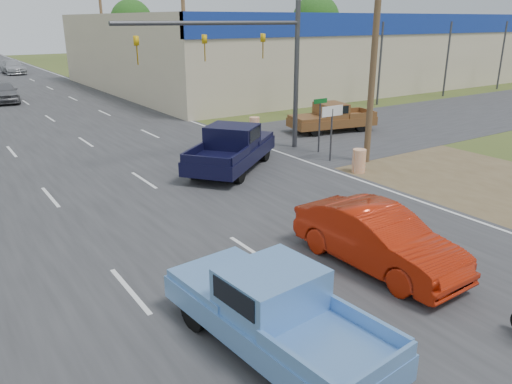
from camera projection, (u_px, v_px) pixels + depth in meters
main_road at (26, 103)px, 38.85m from camera, size 15.00×180.00×0.02m
cross_road at (126, 169)px, 21.63m from camera, size 120.00×10.00×0.02m
dirt_verge at (443, 172)px, 21.20m from camera, size 8.00×18.00×0.01m
big_box_store at (334, 47)px, 54.66m from camera, size 50.00×28.10×6.60m
utility_pole_1 at (375, 40)px, 21.01m from camera, size 2.00×0.28×10.00m
utility_pole_2 at (184, 32)px, 35.10m from camera, size 2.00×0.28×10.00m
utility_pole_3 at (103, 28)px, 49.18m from camera, size 2.00×0.28×10.00m
tree_3 at (316, 19)px, 89.42m from camera, size 8.40×8.40×10.40m
tree_5 at (132, 21)px, 95.85m from camera, size 7.98×7.98×9.88m
barrel_0 at (359, 161)px, 21.02m from camera, size 0.56×0.56×1.00m
barrel_1 at (254, 126)px, 27.88m from camera, size 0.56×0.56×1.00m
lane_sign at (332, 120)px, 22.23m from camera, size 1.20×0.08×2.52m
street_name_sign at (320, 120)px, 23.81m from camera, size 0.80×0.08×2.61m
signal_mast at (250, 51)px, 22.37m from camera, size 9.12×0.40×7.00m
red_convertible at (378, 239)px, 12.85m from camera, size 1.82×4.85×1.58m
blue_pickup at (270, 308)px, 9.67m from camera, size 2.40×5.24×1.69m
navy_pickup at (233, 147)px, 21.41m from camera, size 5.88×5.28×1.90m
brown_pickup at (330, 117)px, 28.58m from camera, size 5.24×2.84×1.65m
distant_car_grey at (4, 92)px, 38.66m from camera, size 2.24×4.90×1.63m
distant_car_silver at (13, 67)px, 59.01m from camera, size 2.36×5.50×1.58m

